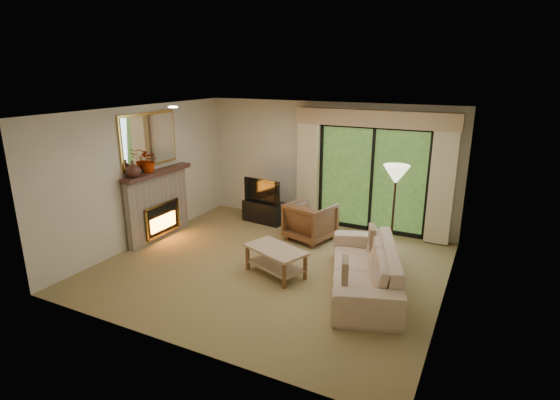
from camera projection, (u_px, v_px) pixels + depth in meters
The scene contains 22 objects.
floor at pixel (272, 266), 7.45m from camera, with size 5.50×5.50×0.00m, color olive.
ceiling at pixel (271, 112), 6.71m from camera, with size 5.50×5.50×0.00m, color silver.
wall_back at pixel (327, 164), 9.22m from camera, with size 5.00×5.00×0.00m, color beige.
wall_front at pixel (169, 246), 4.94m from camera, with size 5.00×5.00×0.00m, color beige.
wall_left at pixel (143, 175), 8.26m from camera, with size 5.00×5.00×0.00m, color beige.
wall_right at pixel (452, 218), 5.90m from camera, with size 5.00×5.00×0.00m, color beige.
fireplace at pixel (158, 204), 8.56m from camera, with size 0.24×1.70×1.37m, color gray, non-canonical shape.
mirror at pixel (149, 140), 8.23m from camera, with size 0.07×1.45×1.02m, color gold, non-canonical shape.
sliding_door at pixel (372, 179), 8.80m from camera, with size 2.26×0.10×2.16m, color black, non-canonical shape.
curtain_left at pixel (308, 169), 9.26m from camera, with size 0.45×0.18×2.35m, color beige.
curtain_right at pixel (442, 183), 8.10m from camera, with size 0.45×0.18×2.35m, color beige.
cornice at pixel (375, 118), 8.38m from camera, with size 3.20×0.24×0.32m, color tan.
media_console at pixel (264, 212), 9.58m from camera, with size 0.92×0.41×0.46m, color black.
tv at pixel (264, 190), 9.44m from camera, with size 0.90×0.12×0.52m, color black.
armchair at pixel (310, 221), 8.53m from camera, with size 0.81×0.83×0.76m, color brown.
sofa at pixel (364, 267), 6.61m from camera, with size 2.39×0.93×0.70m, color tan.
pillow_near at pixel (345, 270), 5.99m from camera, with size 0.09×0.34×0.34m, color brown.
pillow_far at pixel (372, 237), 7.17m from camera, with size 0.10×0.37×0.37m, color brown.
coffee_table at pixel (276, 261), 7.09m from camera, with size 1.02×0.56×0.46m, color tan, non-canonical shape.
floor_lamp at pixel (393, 213), 7.58m from camera, with size 0.45×0.45×1.68m, color beige, non-canonical shape.
vase at pixel (133, 169), 7.81m from camera, with size 0.28×0.28×0.29m, color #3E221B.
branches at pixel (149, 160), 8.14m from camera, with size 0.40×0.35×0.45m, color #9B2805.
Camera 1 is at (3.18, -6.03, 3.22)m, focal length 28.00 mm.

